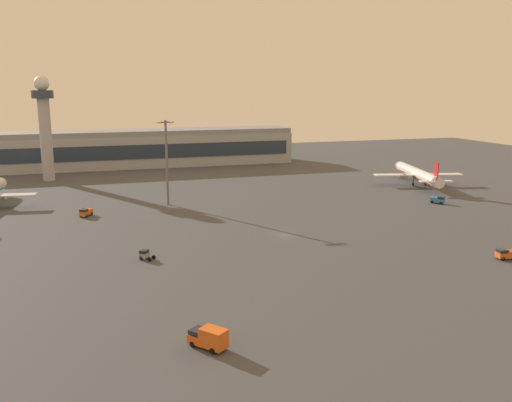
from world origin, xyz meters
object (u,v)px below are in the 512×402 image
Objects in this scene: airplane_near_gate at (418,174)px; cargo_loader at (506,254)px; control_tower at (45,121)px; catering_truck at (209,337)px; apron_light_east at (167,157)px; maintenance_van at (438,200)px; baggage_tractor at (86,212)px; pushback_tug at (145,254)px.

airplane_near_gate is 88.33m from cargo_loader.
control_tower is 6.72× the size of catering_truck.
airplane_near_gate is 7.01× the size of catering_truck.
apron_light_east is at bearing -57.39° from control_tower.
cargo_loader and maintenance_van have the same top height.
apron_light_east reaches higher than catering_truck.
catering_truck is 1.29× the size of baggage_tractor.
cargo_loader reaches higher than pushback_tug.
catering_truck is at bearing 115.04° from cargo_loader.
cargo_loader is 107.18m from baggage_tractor.
cargo_loader is (96.81, -133.57, -21.66)m from control_tower.
maintenance_van is at bearing 0.37° from catering_truck.
pushback_tug is 0.79× the size of cargo_loader.
cargo_loader is at bearing -98.33° from airplane_near_gate.
airplane_near_gate is 9.07× the size of baggage_tractor.
pushback_tug is 75.70m from cargo_loader.
control_tower is 9.01× the size of cargo_loader.
apron_light_east is (12.72, 52.21, 13.67)m from pushback_tug.
apron_light_east is (-92.96, -6.54, 10.68)m from airplane_near_gate.
control_tower is 8.70× the size of baggage_tractor.
baggage_tractor is (-15.58, 86.55, -0.40)m from catering_truck.
control_tower is 1.54× the size of apron_light_east.
control_tower reaches higher than catering_truck.
airplane_near_gate is 11.84× the size of pushback_tug.
maintenance_van is at bearing -16.32° from apron_light_east.
cargo_loader is (72.14, -22.92, 0.11)m from pushback_tug.
control_tower is at bearing 62.30° from catering_truck.
airplane_near_gate is at bearing -141.05° from baggage_tractor.
airplane_near_gate is at bearing 6.55° from catering_truck.
cargo_loader is at bearing 31.77° from maintenance_van.
pushback_tug is 0.77× the size of baggage_tractor.
baggage_tractor reaches higher than pushback_tug.
apron_light_east reaches higher than pushback_tug.
control_tower is at bearing 54.72° from pushback_tug.
control_tower is at bearing 122.61° from apron_light_east.
maintenance_van is (-12.78, -30.02, -2.87)m from airplane_near_gate.
catering_truck is 87.95m from baggage_tractor.
baggage_tractor is (-11.49, 44.11, 0.11)m from pushback_tug.
catering_truck is 1.31× the size of maintenance_van.
control_tower is 157.21m from catering_truck.
control_tower is at bearing 172.28° from airplane_near_gate.
maintenance_van is at bearing -156.56° from baggage_tractor.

